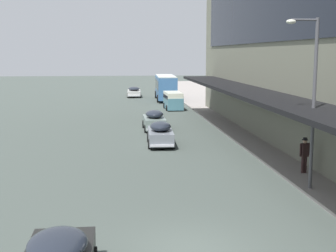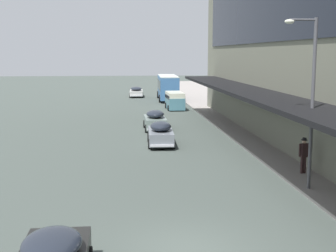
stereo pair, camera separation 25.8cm
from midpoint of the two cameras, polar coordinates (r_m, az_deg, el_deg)
ground at (r=15.68m, az=2.71°, el=-14.74°), size 240.00×240.00×0.00m
transit_bus_kerbside_front at (r=63.31m, az=0.10°, el=4.88°), size 2.91×9.29×3.33m
sedan_oncoming_rear at (r=68.49m, az=-3.78°, el=4.18°), size 2.11×4.74×1.49m
sedan_far_back at (r=38.60m, az=-1.39°, el=0.70°), size 1.82×4.28×1.67m
sedan_second_near at (r=32.16m, az=-0.67°, el=-0.94°), size 1.89×4.32×1.66m
vw_van at (r=53.04m, az=0.96°, el=3.23°), size 1.98×4.59×1.96m
pedestrian_at_kerb at (r=25.07m, az=16.50°, el=-3.25°), size 0.60×0.35×1.86m
street_lamp at (r=21.76m, az=17.20°, el=3.94°), size 1.50×0.28×7.66m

